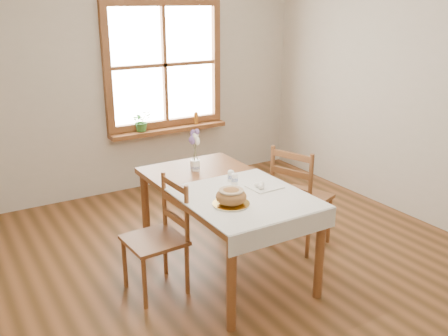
# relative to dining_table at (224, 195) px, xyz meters

# --- Properties ---
(ground) EXTENTS (5.00, 5.00, 0.00)m
(ground) POSITION_rel_dining_table_xyz_m (0.00, -0.30, -0.66)
(ground) COLOR brown
(ground) RESTS_ON ground
(room_walls) EXTENTS (4.60, 5.10, 2.65)m
(room_walls) POSITION_rel_dining_table_xyz_m (0.00, -0.30, 1.04)
(room_walls) COLOR beige
(room_walls) RESTS_ON ground
(window) EXTENTS (1.46, 0.08, 1.46)m
(window) POSITION_rel_dining_table_xyz_m (0.50, 2.17, 0.79)
(window) COLOR brown
(window) RESTS_ON ground
(window_sill) EXTENTS (1.46, 0.20, 0.05)m
(window_sill) POSITION_rel_dining_table_xyz_m (0.50, 2.10, 0.03)
(window_sill) COLOR brown
(window_sill) RESTS_ON ground
(dining_table) EXTENTS (0.90, 1.60, 0.75)m
(dining_table) POSITION_rel_dining_table_xyz_m (0.00, 0.00, 0.00)
(dining_table) COLOR brown
(dining_table) RESTS_ON ground
(table_linen) EXTENTS (0.91, 0.99, 0.01)m
(table_linen) POSITION_rel_dining_table_xyz_m (0.00, -0.30, 0.09)
(table_linen) COLOR white
(table_linen) RESTS_ON dining_table
(chair_left) EXTENTS (0.46, 0.44, 0.90)m
(chair_left) POSITION_rel_dining_table_xyz_m (-0.63, -0.01, -0.22)
(chair_left) COLOR brown
(chair_left) RESTS_ON ground
(chair_right) EXTENTS (0.60, 0.58, 0.96)m
(chair_right) POSITION_rel_dining_table_xyz_m (0.84, 0.02, -0.18)
(chair_right) COLOR brown
(chair_right) RESTS_ON ground
(bread_plate) EXTENTS (0.28, 0.28, 0.01)m
(bread_plate) POSITION_rel_dining_table_xyz_m (-0.17, -0.39, 0.10)
(bread_plate) COLOR white
(bread_plate) RESTS_ON table_linen
(bread_loaf) EXTENTS (0.23, 0.23, 0.12)m
(bread_loaf) POSITION_rel_dining_table_xyz_m (-0.17, -0.39, 0.17)
(bread_loaf) COLOR #AB6E3C
(bread_loaf) RESTS_ON bread_plate
(egg_napkin) EXTENTS (0.25, 0.22, 0.01)m
(egg_napkin) POSITION_rel_dining_table_xyz_m (0.24, -0.22, 0.10)
(egg_napkin) COLOR white
(egg_napkin) RESTS_ON table_linen
(eggs) EXTENTS (0.20, 0.18, 0.04)m
(eggs) POSITION_rel_dining_table_xyz_m (0.24, -0.22, 0.13)
(eggs) COLOR white
(eggs) RESTS_ON egg_napkin
(salt_shaker) EXTENTS (0.05, 0.05, 0.10)m
(salt_shaker) POSITION_rel_dining_table_xyz_m (0.08, -0.04, 0.14)
(salt_shaker) COLOR white
(salt_shaker) RESTS_ON table_linen
(pepper_shaker) EXTENTS (0.06, 0.06, 0.10)m
(pepper_shaker) POSITION_rel_dining_table_xyz_m (0.09, 0.04, 0.14)
(pepper_shaker) COLOR white
(pepper_shaker) RESTS_ON table_linen
(flower_vase) EXTENTS (0.09, 0.09, 0.09)m
(flower_vase) POSITION_rel_dining_table_xyz_m (-0.03, 0.44, 0.13)
(flower_vase) COLOR white
(flower_vase) RESTS_ON dining_table
(lavender_bouquet) EXTENTS (0.15, 0.15, 0.28)m
(lavender_bouquet) POSITION_rel_dining_table_xyz_m (-0.03, 0.44, 0.32)
(lavender_bouquet) COLOR #705394
(lavender_bouquet) RESTS_ON flower_vase
(potted_plant) EXTENTS (0.25, 0.27, 0.19)m
(potted_plant) POSITION_rel_dining_table_xyz_m (0.16, 2.10, 0.15)
(potted_plant) COLOR #37742E
(potted_plant) RESTS_ON window_sill
(amber_bottle) EXTENTS (0.05, 0.05, 0.15)m
(amber_bottle) POSITION_rel_dining_table_xyz_m (0.87, 2.10, 0.13)
(amber_bottle) COLOR #AB641F
(amber_bottle) RESTS_ON window_sill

